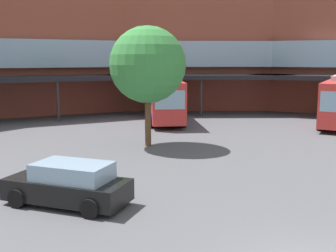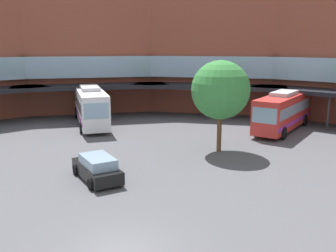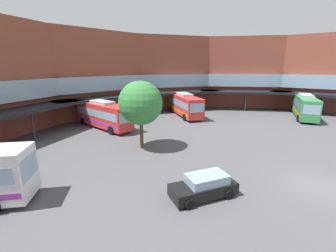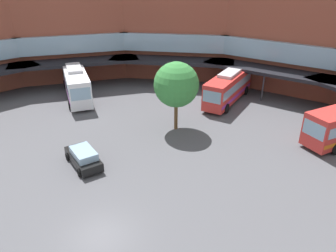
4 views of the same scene
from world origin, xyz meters
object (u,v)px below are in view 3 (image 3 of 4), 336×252
bus_3 (103,114)px  bus_1 (184,104)px  bus_2 (304,106)px  plaza_tree (141,103)px  parked_car (204,186)px

bus_3 → bus_1: bearing=76.8°
bus_3 → bus_2: bearing=53.7°
bus_3 → plaza_tree: plaza_tree is taller
plaza_tree → parked_car: bearing=-117.1°
bus_2 → bus_3: 32.33m
parked_car → bus_2: bearing=-152.7°
bus_1 → parked_car: bearing=-16.5°
bus_2 → parked_car: size_ratio=2.54×
bus_3 → parked_car: 20.52m
bus_1 → bus_3: bus_1 is taller
plaza_tree → bus_1: bearing=14.6°
bus_3 → plaza_tree: size_ratio=1.50×
bus_2 → parked_car: (-31.00, 3.85, -1.20)m
bus_2 → plaza_tree: (-26.25, 13.16, 2.83)m
bus_1 → bus_3: (-13.33, 5.25, -0.03)m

